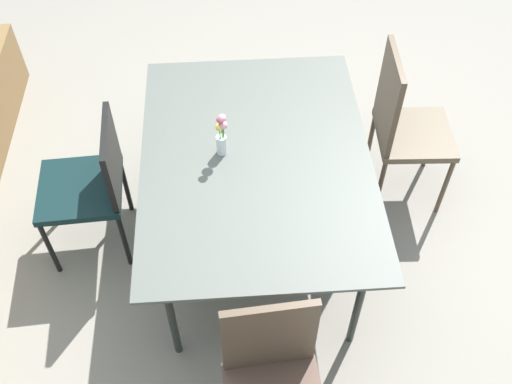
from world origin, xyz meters
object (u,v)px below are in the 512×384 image
chair_near_right (403,123)px  flower_vase (221,135)px  dining_table (256,163)px  chair_end_left (273,381)px  chair_far_side (92,181)px

chair_near_right → flower_vase: size_ratio=3.92×
dining_table → chair_end_left: chair_end_left is taller
dining_table → chair_far_side: 0.89m
chair_far_side → chair_end_left: bearing=-146.6°
dining_table → chair_far_side: bearing=84.0°
chair_end_left → flower_vase: flower_vase is taller
dining_table → flower_vase: flower_vase is taller
dining_table → chair_near_right: bearing=-67.3°
chair_far_side → chair_end_left: size_ratio=0.92×
chair_end_left → flower_vase: 1.17m
chair_end_left → flower_vase: size_ratio=3.61×
chair_end_left → flower_vase: (1.12, 0.16, 0.31)m
chair_near_right → chair_end_left: (-1.43, 0.86, -0.03)m
chair_far_side → chair_end_left: (-1.17, -0.86, 0.03)m
dining_table → chair_far_side: (0.09, 0.87, -0.18)m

